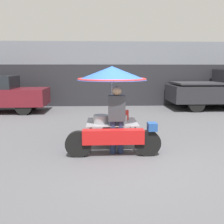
{
  "coord_description": "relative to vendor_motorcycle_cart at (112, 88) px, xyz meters",
  "views": [
    {
      "loc": [
        -0.81,
        -5.0,
        1.98
      ],
      "look_at": [
        -0.54,
        1.0,
        0.91
      ],
      "focal_mm": 40.0,
      "sensor_mm": 36.0,
      "label": 1
    }
  ],
  "objects": [
    {
      "name": "ground_plane",
      "position": [
        0.53,
        -0.96,
        -1.5
      ],
      "size": [
        36.0,
        36.0,
        0.0
      ],
      "primitive_type": "plane",
      "color": "#56565B"
    },
    {
      "name": "shopfront_building",
      "position": [
        0.53,
        7.97,
        0.13
      ],
      "size": [
        28.0,
        2.06,
        3.28
      ],
      "color": "gray",
      "rests_on": "ground"
    },
    {
      "name": "vendor_motorcycle_cart",
      "position": [
        0.0,
        0.0,
        0.0
      ],
      "size": [
        2.15,
        1.69,
        2.01
      ],
      "color": "black",
      "rests_on": "ground"
    },
    {
      "name": "vendor_person",
      "position": [
        0.08,
        -0.37,
        -0.63
      ],
      "size": [
        0.38,
        0.22,
        1.57
      ],
      "color": "navy",
      "rests_on": "ground"
    },
    {
      "name": "pickup_truck",
      "position": [
        5.61,
        5.78,
        -0.59
      ],
      "size": [
        4.87,
        1.99,
        1.89
      ],
      "color": "black",
      "rests_on": "ground"
    }
  ]
}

